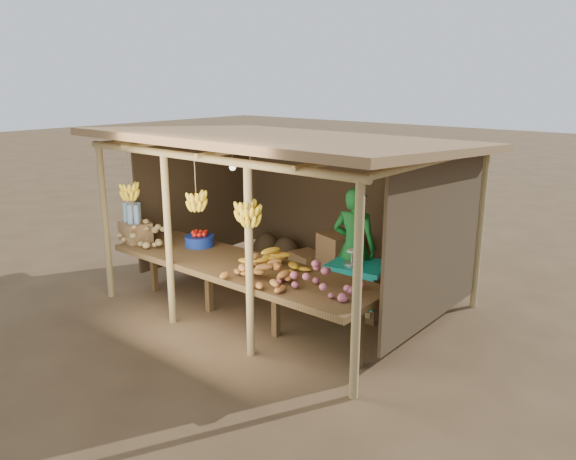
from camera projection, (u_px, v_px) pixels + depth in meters
The scene contains 13 objects.
ground at pixel (288, 301), 7.99m from camera, with size 60.00×60.00×0.00m, color brown.
stall_structure at pixel (283, 167), 7.50m from camera, with size 4.70×3.50×2.43m.
counter at pixel (240, 269), 7.09m from camera, with size 3.90×1.05×0.80m.
potato_heap at pixel (144, 231), 7.92m from camera, with size 0.87×0.52×0.36m, color #9F8652, non-canonical shape.
sweet_potato_heap at pixel (262, 267), 6.44m from camera, with size 0.88×0.53×0.35m, color #BA7530, non-canonical shape.
onion_heap at pixel (320, 273), 6.22m from camera, with size 0.90×0.54×0.36m, color #C25E6F, non-canonical shape.
banana_pile at pixel (273, 255), 6.85m from camera, with size 0.69×0.41×0.35m, color gold, non-canonical shape.
tomato_basin at pixel (200, 240), 7.84m from camera, with size 0.41×0.41×0.21m.
bottle_box at pixel (135, 227), 8.05m from camera, with size 0.50×0.42×0.55m.
vendor at pixel (354, 248), 7.63m from camera, with size 0.61×0.40×1.68m, color #19742A.
tarp_crate at pixel (359, 287), 7.50m from camera, with size 0.85×0.76×0.91m.
carton_stack at pixel (326, 262), 8.60m from camera, with size 1.13×0.52×0.80m.
burlap_sacks at pixel (276, 250), 9.41m from camera, with size 0.91×0.47×0.64m.
Camera 1 is at (4.77, -5.72, 3.06)m, focal length 35.00 mm.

